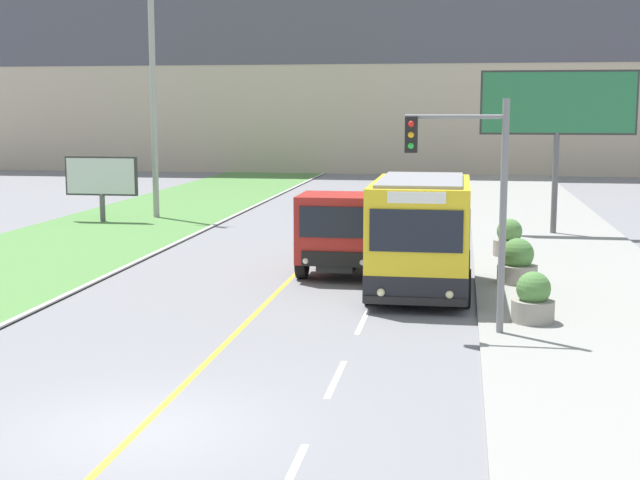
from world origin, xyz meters
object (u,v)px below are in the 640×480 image
planter_round_third (509,239)px  dump_truck (343,233)px  utility_pole_far (153,86)px  car_distant (396,195)px  planter_round_near (533,300)px  billboard_large (558,108)px  billboard_small (101,178)px  traffic_light_mast (472,185)px  city_bus (421,236)px  planter_round_second (518,263)px

planter_round_third → dump_truck: bearing=-145.1°
utility_pole_far → planter_round_third: 18.98m
car_distant → planter_round_near: bearing=-78.4°
billboard_large → billboard_small: 19.99m
traffic_light_mast → planter_round_third: traffic_light_mast is taller
car_distant → traffic_light_mast: size_ratio=0.81×
dump_truck → city_bus: bearing=-48.0°
city_bus → billboard_small: size_ratio=1.66×
city_bus → planter_round_third: (2.75, 6.49, -0.98)m
utility_pole_far → billboard_small: size_ratio=3.62×
car_distant → planter_round_second: car_distant is taller
car_distant → planter_round_second: 20.23m
dump_truck → billboard_small: 16.39m
billboard_large → planter_round_second: bearing=-100.8°
utility_pole_far → billboard_small: bearing=-133.7°
planter_round_near → planter_round_second: bearing=90.9°
planter_round_second → traffic_light_mast: bearing=-103.4°
car_distant → city_bus: bearing=-84.0°
planter_round_near → billboard_large: bearing=82.7°
dump_truck → billboard_large: billboard_large is taller
traffic_light_mast → billboard_large: size_ratio=0.81×
city_bus → utility_pole_far: bearing=130.2°
planter_round_second → car_distant: bearing=104.2°
city_bus → billboard_small: 20.13m
dump_truck → planter_round_third: bearing=34.9°
traffic_light_mast → utility_pole_far: bearing=125.9°
city_bus → planter_round_near: bearing=-48.6°
billboard_small → planter_round_second: size_ratio=2.56×
billboard_large → billboard_small: bearing=177.1°
billboard_large → planter_round_third: 7.78m
billboard_small → planter_round_near: (17.73, -16.72, -1.40)m
car_distant → utility_pole_far: bearing=-151.9°
city_bus → planter_round_second: city_bus is taller
billboard_large → planter_round_near: size_ratio=5.46×
dump_truck → planter_round_second: size_ratio=4.95×
dump_truck → billboard_small: billboard_small is taller
dump_truck → planter_round_third: size_ratio=5.05×
car_distant → utility_pole_far: (-10.84, -5.80, 5.42)m
city_bus → traffic_light_mast: (1.31, -4.35, 1.79)m
billboard_small → planter_round_third: 19.06m
billboard_large → planter_round_second: size_ratio=5.05×
city_bus → planter_round_third: size_ratio=4.33×
car_distant → planter_round_second: bearing=-75.8°
city_bus → utility_pole_far: utility_pole_far is taller
car_distant → traffic_light_mast: traffic_light_mast is taller
utility_pole_far → planter_round_near: (15.87, -18.65, -5.49)m
planter_round_third → planter_round_near: bearing=-89.6°
city_bus → planter_round_second: bearing=31.1°
dump_truck → billboard_large: 12.76m
car_distant → billboard_large: (7.03, -8.75, 4.42)m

